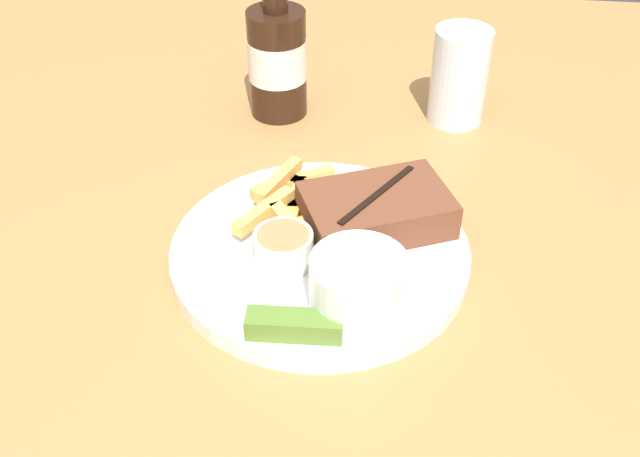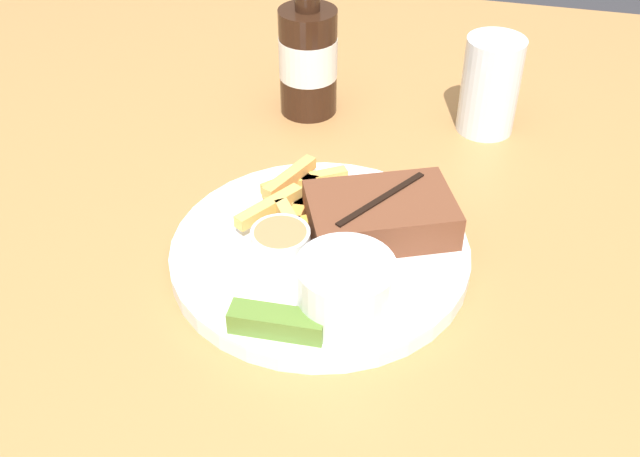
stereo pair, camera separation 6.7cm
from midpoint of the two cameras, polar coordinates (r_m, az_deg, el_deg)
dining_table at (r=0.73m, az=2.61°, el=-6.32°), size 1.55×1.34×0.78m
dinner_plate at (r=0.69m, az=2.78°, el=-2.00°), size 0.27×0.27×0.02m
steak_portion at (r=0.69m, az=7.39°, el=0.94°), size 0.16×0.13×0.04m
fries_pile at (r=0.72m, az=0.86°, el=2.21°), size 0.09×0.13×0.02m
coleslaw_cup at (r=0.60m, az=5.16°, el=-4.48°), size 0.08×0.08×0.05m
dipping_sauce_cup at (r=0.65m, az=-0.10°, el=-1.31°), size 0.05×0.05×0.03m
pickle_spear at (r=0.59m, az=-0.08°, el=-7.30°), size 0.08×0.03×0.02m
fork_utensil at (r=0.71m, az=-1.59°, el=1.11°), size 0.12×0.07×0.00m
knife_utensil at (r=0.70m, az=4.40°, el=-0.05°), size 0.09×0.15×0.01m
beer_bottle at (r=0.88m, az=1.29°, el=13.05°), size 0.07×0.07×0.20m
drinking_glass at (r=0.88m, az=15.01°, el=10.42°), size 0.07×0.07×0.11m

